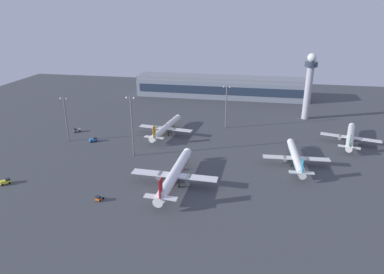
{
  "coord_description": "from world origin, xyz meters",
  "views": [
    {
      "loc": [
        23.77,
        -131.38,
        71.05
      ],
      "look_at": [
        -8.3,
        40.17,
        4.0
      ],
      "focal_mm": 32.6,
      "sensor_mm": 36.0,
      "label": 1
    }
  ],
  "objects_px": {
    "control_tower": "(309,82)",
    "baggage_tractor": "(5,182)",
    "airplane_far_stand": "(350,137)",
    "apron_light_central": "(66,116)",
    "cargo_loader": "(77,130)",
    "apron_light_east": "(226,104)",
    "pushback_tug": "(99,198)",
    "apron_light_west": "(132,123)",
    "airplane_taxiway_distant": "(175,174)",
    "airplane_terminal_side": "(296,157)",
    "maintenance_van": "(93,140)",
    "airplane_near_gate": "(166,128)"
  },
  "relations": [
    {
      "from": "apron_light_central",
      "to": "apron_light_east",
      "type": "distance_m",
      "value": 91.07
    },
    {
      "from": "pushback_tug",
      "to": "apron_light_west",
      "type": "xyz_separation_m",
      "value": [
        -1.04,
        43.32,
        15.93
      ]
    },
    {
      "from": "maintenance_van",
      "to": "pushback_tug",
      "type": "xyz_separation_m",
      "value": [
        29.27,
        -57.17,
        -0.11
      ]
    },
    {
      "from": "apron_light_central",
      "to": "airplane_terminal_side",
      "type": "bearing_deg",
      "value": -4.17
    },
    {
      "from": "airplane_far_stand",
      "to": "apron_light_central",
      "type": "distance_m",
      "value": 153.82
    },
    {
      "from": "cargo_loader",
      "to": "pushback_tug",
      "type": "distance_m",
      "value": 83.42
    },
    {
      "from": "airplane_taxiway_distant",
      "to": "apron_light_west",
      "type": "bearing_deg",
      "value": 138.86
    },
    {
      "from": "control_tower",
      "to": "apron_light_west",
      "type": "bearing_deg",
      "value": -139.34
    },
    {
      "from": "airplane_taxiway_distant",
      "to": "airplane_terminal_side",
      "type": "bearing_deg",
      "value": 31.03
    },
    {
      "from": "apron_light_east",
      "to": "baggage_tractor",
      "type": "bearing_deg",
      "value": -133.7
    },
    {
      "from": "airplane_near_gate",
      "to": "apron_light_central",
      "type": "xyz_separation_m",
      "value": [
        -50.12,
        -19.84,
        10.2
      ]
    },
    {
      "from": "airplane_terminal_side",
      "to": "cargo_loader",
      "type": "xyz_separation_m",
      "value": [
        -122.92,
        22.81,
        -2.63
      ]
    },
    {
      "from": "apron_light_east",
      "to": "pushback_tug",
      "type": "bearing_deg",
      "value": -113.14
    },
    {
      "from": "airplane_far_stand",
      "to": "cargo_loader",
      "type": "relative_size",
      "value": 8.64
    },
    {
      "from": "maintenance_van",
      "to": "cargo_loader",
      "type": "distance_m",
      "value": 20.72
    },
    {
      "from": "airplane_far_stand",
      "to": "apron_light_east",
      "type": "bearing_deg",
      "value": -176.48
    },
    {
      "from": "pushback_tug",
      "to": "apron_light_central",
      "type": "relative_size",
      "value": 0.14
    },
    {
      "from": "airplane_far_stand",
      "to": "pushback_tug",
      "type": "relative_size",
      "value": 11.37
    },
    {
      "from": "maintenance_van",
      "to": "control_tower",
      "type": "bearing_deg",
      "value": 76.0
    },
    {
      "from": "airplane_near_gate",
      "to": "apron_light_east",
      "type": "height_order",
      "value": "apron_light_east"
    },
    {
      "from": "maintenance_van",
      "to": "airplane_far_stand",
      "type": "bearing_deg",
      "value": 57.1
    },
    {
      "from": "control_tower",
      "to": "cargo_loader",
      "type": "relative_size",
      "value": 9.43
    },
    {
      "from": "baggage_tractor",
      "to": "cargo_loader",
      "type": "bearing_deg",
      "value": 130.92
    },
    {
      "from": "airplane_terminal_side",
      "to": "control_tower",
      "type": "bearing_deg",
      "value": 77.48
    },
    {
      "from": "control_tower",
      "to": "baggage_tractor",
      "type": "xyz_separation_m",
      "value": [
        -133.85,
        -115.91,
        -23.2
      ]
    },
    {
      "from": "airplane_near_gate",
      "to": "cargo_loader",
      "type": "height_order",
      "value": "airplane_near_gate"
    },
    {
      "from": "maintenance_van",
      "to": "airplane_near_gate",
      "type": "bearing_deg",
      "value": 74.57
    },
    {
      "from": "control_tower",
      "to": "apron_light_west",
      "type": "relative_size",
      "value": 1.41
    },
    {
      "from": "airplane_far_stand",
      "to": "apron_light_central",
      "type": "xyz_separation_m",
      "value": [
        -151.55,
        -24.24,
        10.34
      ]
    },
    {
      "from": "airplane_far_stand",
      "to": "apron_light_west",
      "type": "relative_size",
      "value": 1.29
    },
    {
      "from": "airplane_far_stand",
      "to": "pushback_tug",
      "type": "xyz_separation_m",
      "value": [
        -108.48,
        -79.99,
        -2.75
      ]
    },
    {
      "from": "airplane_taxiway_distant",
      "to": "airplane_terminal_side",
      "type": "height_order",
      "value": "airplane_taxiway_distant"
    },
    {
      "from": "control_tower",
      "to": "apron_light_central",
      "type": "height_order",
      "value": "control_tower"
    },
    {
      "from": "apron_light_west",
      "to": "control_tower",
      "type": "bearing_deg",
      "value": 40.66
    },
    {
      "from": "control_tower",
      "to": "airplane_taxiway_distant",
      "type": "xyz_separation_m",
      "value": [
        -63.93,
        -102.91,
        -19.84
      ]
    },
    {
      "from": "pushback_tug",
      "to": "apron_light_west",
      "type": "relative_size",
      "value": 0.11
    },
    {
      "from": "baggage_tractor",
      "to": "apron_light_central",
      "type": "bearing_deg",
      "value": 128.29
    },
    {
      "from": "baggage_tractor",
      "to": "airplane_taxiway_distant",
      "type": "bearing_deg",
      "value": 50.11
    },
    {
      "from": "airplane_terminal_side",
      "to": "cargo_loader",
      "type": "height_order",
      "value": "airplane_terminal_side"
    },
    {
      "from": "airplane_terminal_side",
      "to": "apron_light_east",
      "type": "relative_size",
      "value": 1.51
    },
    {
      "from": "baggage_tractor",
      "to": "apron_light_east",
      "type": "bearing_deg",
      "value": 85.88
    },
    {
      "from": "control_tower",
      "to": "baggage_tractor",
      "type": "relative_size",
      "value": 9.56
    },
    {
      "from": "apron_light_west",
      "to": "pushback_tug",
      "type": "bearing_deg",
      "value": -88.62
    },
    {
      "from": "airplane_terminal_side",
      "to": "apron_light_central",
      "type": "relative_size",
      "value": 1.59
    },
    {
      "from": "airplane_terminal_side",
      "to": "airplane_near_gate",
      "type": "distance_m",
      "value": 75.77
    },
    {
      "from": "apron_light_central",
      "to": "apron_light_west",
      "type": "relative_size",
      "value": 0.82
    },
    {
      "from": "baggage_tractor",
      "to": "apron_light_west",
      "type": "height_order",
      "value": "apron_light_west"
    },
    {
      "from": "baggage_tractor",
      "to": "apron_light_east",
      "type": "relative_size",
      "value": 0.17
    },
    {
      "from": "apron_light_west",
      "to": "apron_light_east",
      "type": "bearing_deg",
      "value": 50.7
    },
    {
      "from": "baggage_tractor",
      "to": "airplane_terminal_side",
      "type": "bearing_deg",
      "value": 58.51
    }
  ]
}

